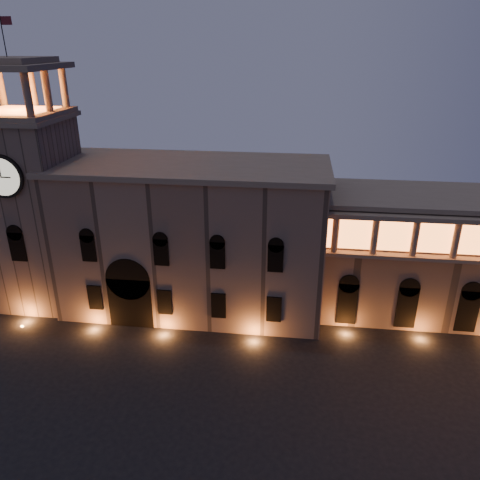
{
  "coord_description": "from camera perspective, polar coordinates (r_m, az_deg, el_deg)",
  "views": [
    {
      "loc": [
        9.8,
        -27.24,
        29.86
      ],
      "look_at": [
        4.34,
        16.0,
        11.33
      ],
      "focal_mm": 35.0,
      "sensor_mm": 36.0,
      "label": 1
    }
  ],
  "objects": [
    {
      "name": "government_building",
      "position": [
        54.8,
        -5.89,
        0.27
      ],
      "size": [
        30.8,
        12.8,
        17.6
      ],
      "color": "#79604F",
      "rests_on": "ground"
    },
    {
      "name": "ground",
      "position": [
        41.59,
        -9.51,
        -23.26
      ],
      "size": [
        160.0,
        160.0,
        0.0
      ],
      "primitive_type": "plane",
      "color": "black",
      "rests_on": "ground"
    },
    {
      "name": "clock_tower",
      "position": [
        59.54,
        -23.86,
        4.07
      ],
      "size": [
        9.8,
        9.8,
        32.4
      ],
      "color": "#79604F",
      "rests_on": "ground"
    }
  ]
}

